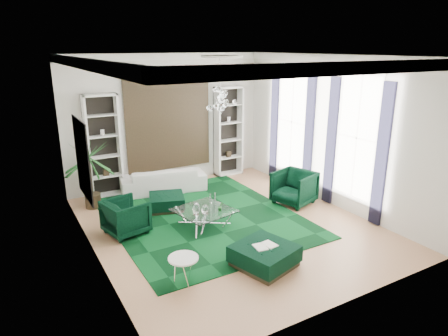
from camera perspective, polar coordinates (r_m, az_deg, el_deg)
floor at (r=9.40m, az=0.62°, el=-8.10°), size 6.00×7.00×0.02m
ceiling at (r=8.51m, az=0.71°, el=15.88°), size 6.00×7.00×0.02m
wall_back at (r=11.85m, az=-8.04°, el=6.76°), size 6.00×0.02×3.80m
wall_front at (r=6.13m, az=17.58°, el=-3.65°), size 6.00×0.02×3.80m
wall_left at (r=7.73m, az=-18.95°, el=0.47°), size 0.02×7.00×3.80m
wall_right at (r=10.57m, az=14.92°, el=5.11°), size 0.02×7.00×3.80m
crown_molding at (r=8.51m, az=0.70°, el=15.14°), size 6.00×7.00×0.18m
ceiling_medallion at (r=8.77m, az=-0.33°, el=15.66°), size 0.90×0.90×0.05m
tapestry at (r=11.81m, az=-7.95°, el=6.73°), size 2.50×0.06×2.80m
shelving_left at (r=11.20m, az=-16.83°, el=2.98°), size 0.90×0.38×2.80m
shelving_right at (r=12.62m, az=0.66°, el=5.24°), size 0.90×0.38×2.80m
painting at (r=8.32m, az=-19.48°, el=1.20°), size 0.04×1.30×1.60m
window_near at (r=9.96m, az=18.45°, el=4.09°), size 0.03×1.10×2.90m
curtain_near_a at (r=9.50m, az=21.62°, el=1.61°), size 0.07×0.30×3.25m
curtain_near_b at (r=10.50m, az=15.06°, el=3.63°), size 0.07×0.30×3.25m
window_far at (r=11.65m, az=9.69°, el=6.51°), size 0.03×1.10×2.90m
curtain_far_a at (r=11.10m, az=12.03°, el=4.54°), size 0.07×0.30×3.25m
curtain_far_b at (r=12.28m, az=7.20°, el=5.96°), size 0.07×0.30×3.25m
rug at (r=9.77m, az=-3.07°, el=-6.98°), size 4.20×5.00×0.02m
sofa at (r=11.48m, az=-8.69°, el=-1.64°), size 2.48×1.32×0.69m
armchair_left at (r=9.08m, az=-13.83°, el=-6.78°), size 1.02×1.00×0.78m
armchair_right at (r=10.58m, az=9.96°, el=-2.79°), size 1.20×1.18×0.88m
coffee_table at (r=9.24m, az=-2.85°, el=-7.15°), size 1.38×1.38×0.40m
ottoman_side at (r=10.24m, az=-8.18°, el=-4.88°), size 1.07×1.07×0.38m
ottoman_front at (r=7.71m, az=5.80°, el=-12.41°), size 1.27×1.27×0.41m
book at (r=7.60m, az=5.85°, el=-10.96°), size 0.44×0.29×0.03m
side_table at (r=7.16m, az=-5.77°, el=-14.46°), size 0.66×0.66×0.51m
palm at (r=10.53m, az=-18.64°, el=0.15°), size 1.55×1.55×2.17m
chandelier at (r=8.99m, az=-0.58°, el=9.81°), size 0.83×0.83×0.64m
table_plant at (r=9.04m, az=-0.52°, el=-5.53°), size 0.14×0.12×0.22m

